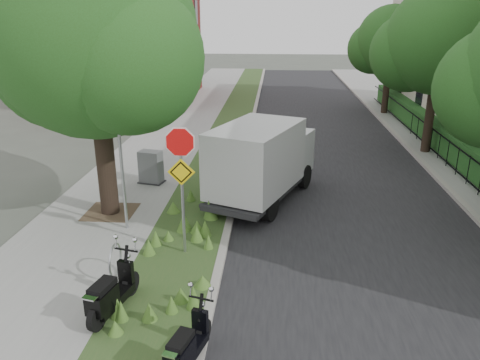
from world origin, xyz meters
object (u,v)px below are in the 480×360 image
at_px(box_truck, 262,158).
at_px(utility_cabinet, 151,168).
at_px(scooter_near, 109,298).
at_px(scooter_far, 185,351).
at_px(sign_assembly, 181,165).

relative_size(box_truck, utility_cabinet, 4.55).
height_order(scooter_near, scooter_far, scooter_near).
relative_size(scooter_near, utility_cabinet, 1.53).
bearing_deg(sign_assembly, scooter_far, -79.08).
distance_m(scooter_near, box_truck, 6.96).
bearing_deg(box_truck, scooter_near, -112.83).
distance_m(sign_assembly, scooter_near, 3.33).
xyz_separation_m(scooter_near, scooter_far, (1.70, -1.29, -0.04)).
relative_size(scooter_near, box_truck, 0.34).
bearing_deg(sign_assembly, scooter_near, -109.76).
xyz_separation_m(scooter_near, box_truck, (2.68, 6.36, 0.87)).
bearing_deg(scooter_far, scooter_near, 142.86).
xyz_separation_m(sign_assembly, scooter_far, (0.75, -3.91, -1.85)).
distance_m(scooter_far, box_truck, 7.77).
xyz_separation_m(sign_assembly, box_truck, (1.74, 3.74, -0.94)).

